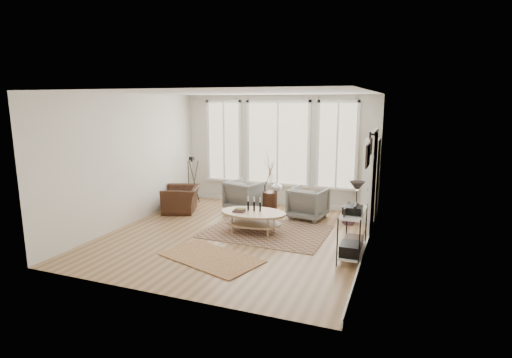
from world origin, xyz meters
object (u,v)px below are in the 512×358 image
at_px(bookcase, 371,179).
at_px(armchair_right, 308,203).
at_px(side_table, 270,184).
at_px(coffee_table, 253,216).
at_px(low_shelf, 353,229).
at_px(accent_chair, 181,199).
at_px(armchair_left, 245,195).

distance_m(bookcase, armchair_right, 1.55).
bearing_deg(side_table, coffee_table, -85.01).
xyz_separation_m(low_shelf, coffee_table, (-2.15, 0.64, -0.16)).
height_order(bookcase, side_table, bookcase).
distance_m(armchair_right, side_table, 1.05).
height_order(bookcase, low_shelf, bookcase).
relative_size(low_shelf, accent_chair, 1.35).
height_order(bookcase, armchair_right, bookcase).
height_order(coffee_table, armchair_left, armchair_left).
xyz_separation_m(coffee_table, armchair_right, (0.86, 1.41, 0.02)).
height_order(bookcase, accent_chair, bookcase).
xyz_separation_m(low_shelf, armchair_left, (-2.97, 2.18, -0.13)).
distance_m(coffee_table, side_table, 1.54).
bearing_deg(coffee_table, armchair_left, 117.84).
bearing_deg(coffee_table, bookcase, 40.46).
xyz_separation_m(bookcase, side_table, (-2.34, -0.40, -0.22)).
bearing_deg(armchair_left, coffee_table, 132.91).
bearing_deg(bookcase, side_table, -170.30).
height_order(low_shelf, coffee_table, low_shelf).
relative_size(bookcase, accent_chair, 2.13).
distance_m(low_shelf, armchair_right, 2.42).
bearing_deg(coffee_table, armchair_right, 58.65).
height_order(coffee_table, accent_chair, coffee_table).
bearing_deg(low_shelf, coffee_table, 163.55).
distance_m(low_shelf, side_table, 3.12).
relative_size(coffee_table, armchair_left, 1.71).
xyz_separation_m(armchair_left, armchair_right, (1.67, -0.14, -0.01)).
bearing_deg(bookcase, armchair_left, -173.53).
bearing_deg(armchair_right, armchair_left, 5.86).
bearing_deg(accent_chair, side_table, 86.08).
distance_m(bookcase, low_shelf, 2.56).
height_order(bookcase, armchair_left, bookcase).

